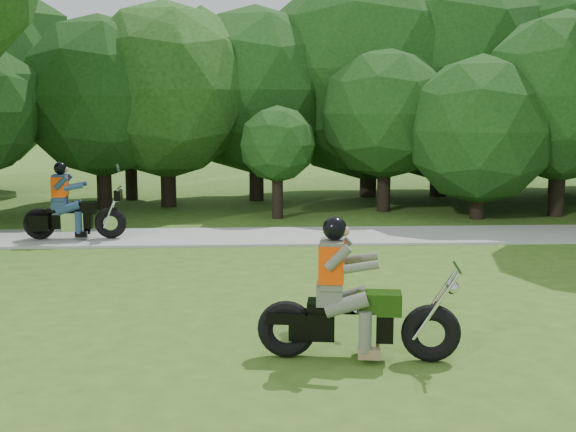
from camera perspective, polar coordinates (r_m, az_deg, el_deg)
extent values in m
plane|color=#385919|center=(9.63, 8.25, -10.57)|extent=(100.00, 100.00, 0.00)
cube|color=gray|center=(17.29, 3.19, -1.58)|extent=(60.00, 2.20, 0.06)
cylinder|color=black|center=(25.22, 11.81, 3.60)|extent=(0.57, 0.57, 1.80)
sphere|color=#133810|center=(25.13, 12.06, 11.10)|extent=(7.37, 7.37, 7.37)
cylinder|color=black|center=(21.67, 20.49, 2.35)|extent=(0.44, 0.44, 1.80)
sphere|color=#133810|center=(21.55, 20.85, 8.80)|extent=(4.73, 4.73, 4.73)
cylinder|color=black|center=(26.95, 20.51, 3.56)|extent=(0.57, 0.57, 1.80)
sphere|color=#133810|center=(26.86, 20.91, 10.53)|extent=(7.31, 7.31, 7.31)
cylinder|color=black|center=(24.60, 6.36, 3.61)|extent=(0.56, 0.56, 1.80)
sphere|color=#133810|center=(24.51, 6.49, 11.20)|extent=(7.25, 7.25, 7.25)
cylinder|color=black|center=(20.54, 14.76, 1.34)|extent=(0.40, 0.40, 1.13)
sphere|color=#133810|center=(20.39, 14.97, 6.60)|extent=(4.07, 4.07, 4.07)
cylinder|color=black|center=(19.92, -0.83, 1.76)|extent=(0.31, 0.31, 1.37)
sphere|color=#133810|center=(19.80, -0.84, 5.71)|extent=(2.11, 2.11, 2.11)
cylinder|color=black|center=(22.27, -14.33, 2.81)|extent=(0.44, 0.44, 1.80)
sphere|color=#133810|center=(22.15, -14.58, 9.13)|extent=(4.77, 4.77, 4.77)
cylinder|color=black|center=(23.57, -2.51, 3.41)|extent=(0.47, 0.47, 1.80)
sphere|color=#133810|center=(23.45, -2.55, 9.87)|extent=(5.39, 5.39, 5.39)
cylinder|color=black|center=(22.43, -9.44, 3.01)|extent=(0.47, 0.47, 1.80)
sphere|color=#184513|center=(22.31, -9.62, 9.76)|extent=(5.35, 5.35, 5.35)
cylinder|color=black|center=(21.39, 7.58, 2.54)|extent=(0.39, 0.39, 1.63)
sphere|color=#133810|center=(21.25, 7.69, 8.06)|extent=(3.82, 3.82, 3.82)
cylinder|color=black|center=(24.23, -12.29, 3.37)|extent=(0.39, 0.39, 1.80)
sphere|color=#133810|center=(24.12, -12.46, 8.40)|extent=(3.78, 3.78, 3.78)
torus|color=black|center=(9.23, -0.12, -8.92)|extent=(0.77, 0.31, 0.74)
torus|color=black|center=(9.25, 11.23, -9.06)|extent=(0.77, 0.31, 0.74)
cube|color=black|center=(9.18, 4.20, -8.70)|extent=(1.32, 0.43, 0.34)
cube|color=silver|center=(9.18, 5.34, -8.72)|extent=(0.55, 0.43, 0.42)
cube|color=black|center=(9.09, 7.20, -6.83)|extent=(0.59, 0.39, 0.28)
cube|color=black|center=(9.10, 3.30, -7.03)|extent=(0.59, 0.41, 0.11)
cylinder|color=silver|center=(9.14, 11.57, -6.85)|extent=(0.57, 0.13, 0.88)
cylinder|color=silver|center=(9.06, 13.25, -4.07)|extent=(0.13, 0.68, 0.04)
cube|color=#505545|center=(9.06, 3.31, -6.13)|extent=(0.37, 0.44, 0.25)
cube|color=#505545|center=(8.97, 3.47, -3.77)|extent=(0.34, 0.48, 0.59)
cube|color=#FF4305|center=(8.96, 3.47, -3.64)|extent=(0.37, 0.53, 0.47)
sphere|color=black|center=(8.88, 3.70, -0.97)|extent=(0.30, 0.30, 0.30)
torus|color=black|center=(17.55, -19.06, -0.59)|extent=(0.74, 0.23, 0.73)
torus|color=black|center=(17.22, -13.84, -0.53)|extent=(0.74, 0.23, 0.73)
cube|color=black|center=(17.40, -17.11, -0.40)|extent=(1.17, 0.29, 0.33)
cube|color=silver|center=(17.37, -16.59, -0.40)|extent=(0.51, 0.37, 0.42)
cube|color=black|center=(17.27, -15.79, 0.64)|extent=(0.55, 0.33, 0.27)
cube|color=black|center=(17.39, -17.56, 0.48)|extent=(0.55, 0.35, 0.10)
cylinder|color=silver|center=(17.16, -13.74, 0.67)|extent=(0.42, 0.06, 0.94)
cylinder|color=silver|center=(17.08, -13.22, 2.17)|extent=(0.06, 0.67, 0.04)
cube|color=black|center=(17.31, -19.09, -0.55)|extent=(0.44, 0.14, 0.36)
cube|color=black|center=(17.75, -18.73, -0.30)|extent=(0.44, 0.14, 0.36)
cube|color=#1D374E|center=(17.37, -17.59, 0.95)|extent=(0.33, 0.41, 0.25)
cube|color=#1D374E|center=(17.32, -17.58, 2.18)|extent=(0.29, 0.45, 0.58)
cube|color=#FF4305|center=(17.32, -17.58, 2.25)|extent=(0.32, 0.49, 0.46)
sphere|color=black|center=(17.27, -17.55, 3.63)|extent=(0.29, 0.29, 0.29)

